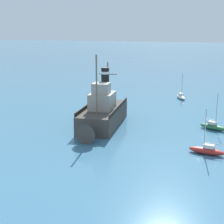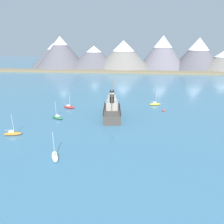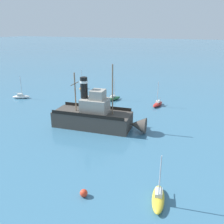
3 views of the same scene
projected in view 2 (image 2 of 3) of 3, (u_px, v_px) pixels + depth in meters
The scene contains 10 objects.
ground_plane at pixel (111, 117), 55.07m from camera, with size 600.00×600.00×0.00m, color teal.
mountain_ridge at pixel (126, 54), 168.13m from camera, with size 187.56×60.23×26.81m.
shoreline_strip at pixel (127, 72), 145.03m from camera, with size 240.00×12.00×1.20m, color #7A6B4C.
old_tugboat at pixel (112, 110), 54.69m from camera, with size 5.75×14.69×9.90m.
sailboat_green at pixel (57, 117), 53.59m from camera, with size 3.92×2.55×4.90m.
sailboat_red at pixel (69, 107), 62.63m from camera, with size 3.93×1.70×4.90m.
sailboat_orange at pixel (13, 133), 43.80m from camera, with size 3.95×1.92×4.90m.
sailboat_yellow at pixel (155, 104), 65.88m from camera, with size 3.94×1.84×4.90m.
sailboat_white at pixel (55, 156), 34.83m from camera, with size 2.68×3.89×4.90m.
mooring_buoy at pixel (164, 110), 59.58m from camera, with size 0.72×0.72×0.72m, color red.
Camera 2 is at (6.45, -51.40, 18.74)m, focal length 32.00 mm.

